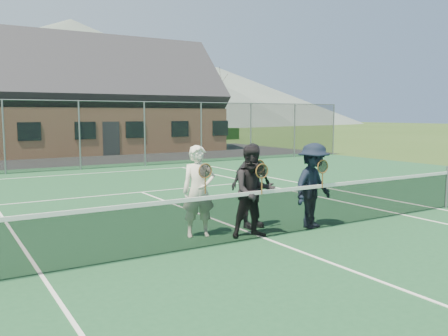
{
  "coord_description": "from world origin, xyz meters",
  "views": [
    {
      "loc": [
        -5.35,
        -7.27,
        2.42
      ],
      "look_at": [
        0.0,
        1.5,
        1.25
      ],
      "focal_mm": 38.0,
      "sensor_mm": 36.0,
      "label": 1
    }
  ],
  "objects_px": {
    "player_a": "(199,191)",
    "player_c": "(251,186)",
    "clubhouse": "(98,90)",
    "player_d": "(313,186)",
    "player_b": "(254,192)",
    "tennis_net": "(264,212)"
  },
  "relations": [
    {
      "from": "player_c",
      "to": "tennis_net",
      "type": "bearing_deg",
      "value": -108.81
    },
    {
      "from": "player_a",
      "to": "player_d",
      "type": "distance_m",
      "value": 2.49
    },
    {
      "from": "player_b",
      "to": "player_c",
      "type": "xyz_separation_m",
      "value": [
        0.41,
        0.67,
        0.0
      ]
    },
    {
      "from": "clubhouse",
      "to": "player_a",
      "type": "distance_m",
      "value": 23.94
    },
    {
      "from": "player_a",
      "to": "player_d",
      "type": "bearing_deg",
      "value": -14.29
    },
    {
      "from": "tennis_net",
      "to": "player_d",
      "type": "relative_size",
      "value": 6.49
    },
    {
      "from": "player_a",
      "to": "player_c",
      "type": "distance_m",
      "value": 1.31
    },
    {
      "from": "player_d",
      "to": "clubhouse",
      "type": "bearing_deg",
      "value": 83.79
    },
    {
      "from": "player_a",
      "to": "player_d",
      "type": "relative_size",
      "value": 1.0
    },
    {
      "from": "clubhouse",
      "to": "player_d",
      "type": "bearing_deg",
      "value": -96.21
    },
    {
      "from": "clubhouse",
      "to": "player_c",
      "type": "distance_m",
      "value": 23.63
    },
    {
      "from": "player_c",
      "to": "player_d",
      "type": "height_order",
      "value": "same"
    },
    {
      "from": "player_a",
      "to": "player_b",
      "type": "xyz_separation_m",
      "value": [
        0.89,
        -0.6,
        -0.0
      ]
    },
    {
      "from": "player_c",
      "to": "clubhouse",
      "type": "bearing_deg",
      "value": 80.9
    },
    {
      "from": "clubhouse",
      "to": "player_b",
      "type": "xyz_separation_m",
      "value": [
        -4.12,
        -23.8,
        -3.07
      ]
    },
    {
      "from": "player_b",
      "to": "clubhouse",
      "type": "bearing_deg",
      "value": 80.19
    },
    {
      "from": "clubhouse",
      "to": "player_c",
      "type": "xyz_separation_m",
      "value": [
        -3.71,
        -23.13,
        -3.07
      ]
    },
    {
      "from": "clubhouse",
      "to": "player_c",
      "type": "height_order",
      "value": "clubhouse"
    },
    {
      "from": "player_b",
      "to": "player_c",
      "type": "distance_m",
      "value": 0.79
    },
    {
      "from": "clubhouse",
      "to": "player_d",
      "type": "distance_m",
      "value": 24.16
    },
    {
      "from": "player_d",
      "to": "player_a",
      "type": "bearing_deg",
      "value": 165.71
    },
    {
      "from": "tennis_net",
      "to": "player_c",
      "type": "bearing_deg",
      "value": 71.19
    }
  ]
}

